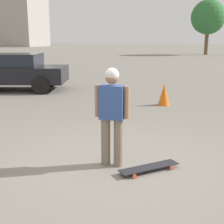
{
  "coord_description": "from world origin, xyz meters",
  "views": [
    {
      "loc": [
        1.02,
        -4.65,
        2.03
      ],
      "look_at": [
        0.0,
        0.0,
        0.89
      ],
      "focal_mm": 50.0,
      "sensor_mm": 36.0,
      "label": 1
    }
  ],
  "objects_px": {
    "skateboard": "(149,167)",
    "car_parked_near": "(15,71)",
    "person": "(112,111)",
    "traffic_cone": "(164,94)"
  },
  "relations": [
    {
      "from": "skateboard",
      "to": "car_parked_near",
      "type": "xyz_separation_m",
      "value": [
        -5.98,
        6.65,
        0.68
      ]
    },
    {
      "from": "person",
      "to": "skateboard",
      "type": "xyz_separation_m",
      "value": [
        0.62,
        -0.11,
        -0.85
      ]
    },
    {
      "from": "car_parked_near",
      "to": "traffic_cone",
      "type": "bearing_deg",
      "value": 153.41
    },
    {
      "from": "skateboard",
      "to": "traffic_cone",
      "type": "distance_m",
      "value": 5.03
    },
    {
      "from": "skateboard",
      "to": "car_parked_near",
      "type": "height_order",
      "value": "car_parked_near"
    },
    {
      "from": "skateboard",
      "to": "car_parked_near",
      "type": "distance_m",
      "value": 8.96
    },
    {
      "from": "car_parked_near",
      "to": "traffic_cone",
      "type": "height_order",
      "value": "car_parked_near"
    },
    {
      "from": "person",
      "to": "car_parked_near",
      "type": "relative_size",
      "value": 0.37
    },
    {
      "from": "car_parked_near",
      "to": "skateboard",
      "type": "bearing_deg",
      "value": 120.71
    },
    {
      "from": "skateboard",
      "to": "car_parked_near",
      "type": "bearing_deg",
      "value": -87.32
    }
  ]
}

